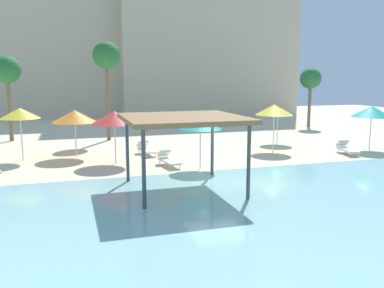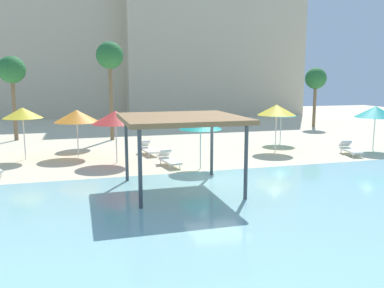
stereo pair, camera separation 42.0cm
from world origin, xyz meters
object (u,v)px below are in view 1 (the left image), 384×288
beach_umbrella_red_1 (114,118)px  palm_tree_1 (106,58)px  beach_umbrella_yellow_3 (20,113)px  lounge_chair_0 (347,148)px  lounge_chair_1 (146,149)px  beach_umbrella_orange_6 (75,116)px  lounge_chair_3 (168,159)px  shade_pavilion (183,121)px  palm_tree_0 (311,80)px  palm_tree_2 (7,71)px  beach_umbrella_teal_0 (278,111)px  beach_umbrella_teal_4 (200,123)px  beach_umbrella_yellow_5 (274,110)px  beach_umbrella_teal_2 (372,111)px

beach_umbrella_red_1 → palm_tree_1: size_ratio=0.40×
beach_umbrella_red_1 → beach_umbrella_yellow_3: 5.26m
lounge_chair_0 → lounge_chair_1: bearing=-94.8°
lounge_chair_0 → lounge_chair_1: size_ratio=1.00×
beach_umbrella_orange_6 → lounge_chair_3: beach_umbrella_orange_6 is taller
shade_pavilion → beach_umbrella_orange_6: bearing=115.3°
lounge_chair_3 → palm_tree_0: 20.94m
palm_tree_1 → palm_tree_2: (-6.66, 1.69, -0.94)m
beach_umbrella_teal_0 → beach_umbrella_yellow_3: bearing=-176.4°
beach_umbrella_red_1 → beach_umbrella_yellow_3: size_ratio=0.96×
beach_umbrella_yellow_3 → lounge_chair_1: size_ratio=1.45×
beach_umbrella_yellow_3 → beach_umbrella_orange_6: bearing=1.3°
palm_tree_2 → beach_umbrella_teal_4: bearing=-50.9°
beach_umbrella_red_1 → beach_umbrella_orange_6: (-1.94, 2.34, -0.09)m
beach_umbrella_orange_6 → beach_umbrella_teal_4: bearing=-39.9°
lounge_chair_0 → beach_umbrella_teal_0: bearing=-145.4°
beach_umbrella_yellow_3 → lounge_chair_0: 18.55m
beach_umbrella_teal_0 → lounge_chair_1: 9.63m
beach_umbrella_teal_4 → shade_pavilion: bearing=-118.2°
beach_umbrella_yellow_5 → palm_tree_0: palm_tree_0 is taller
palm_tree_0 → beach_umbrella_yellow_3: bearing=-159.7°
lounge_chair_3 → palm_tree_2: palm_tree_2 is taller
palm_tree_2 → lounge_chair_0: bearing=-29.9°
lounge_chair_3 → lounge_chair_0: bearing=81.0°
lounge_chair_1 → palm_tree_0: (16.91, 9.09, 3.96)m
beach_umbrella_red_1 → beach_umbrella_teal_4: beach_umbrella_red_1 is taller
beach_umbrella_teal_0 → lounge_chair_0: beach_umbrella_teal_0 is taller
palm_tree_0 → palm_tree_2: palm_tree_2 is taller
palm_tree_1 → palm_tree_2: bearing=165.7°
lounge_chair_1 → shade_pavilion: bearing=-9.7°
lounge_chair_1 → palm_tree_1: (-1.52, 6.24, 5.48)m
palm_tree_0 → palm_tree_2: 25.12m
beach_umbrella_yellow_5 → lounge_chair_0: size_ratio=1.44×
beach_umbrella_teal_2 → palm_tree_2: palm_tree_2 is taller
beach_umbrella_yellow_5 → palm_tree_2: 18.42m
beach_umbrella_red_1 → lounge_chair_0: beach_umbrella_red_1 is taller
beach_umbrella_orange_6 → lounge_chair_0: 15.83m
palm_tree_1 → palm_tree_2: 6.94m
lounge_chair_1 → palm_tree_1: bearing=-176.1°
beach_umbrella_teal_2 → beach_umbrella_teal_4: bearing=-170.9°
beach_umbrella_teal_4 → beach_umbrella_orange_6: 7.53m
beach_umbrella_yellow_3 → shade_pavilion: bearing=-50.7°
beach_umbrella_teal_2 → palm_tree_2: size_ratio=0.46×
lounge_chair_3 → palm_tree_1: size_ratio=0.28×
beach_umbrella_red_1 → lounge_chair_1: 3.46m
beach_umbrella_teal_4 → palm_tree_0: size_ratio=0.48×
palm_tree_2 → palm_tree_0: bearing=2.6°
beach_umbrella_teal_4 → palm_tree_1: palm_tree_1 is taller
beach_umbrella_teal_0 → beach_umbrella_teal_4: (-7.48, -5.78, 0.07)m
lounge_chair_3 → palm_tree_1: 11.22m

